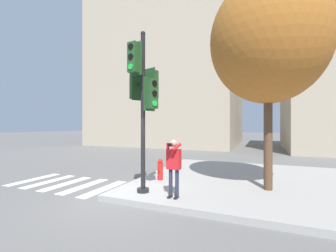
{
  "coord_description": "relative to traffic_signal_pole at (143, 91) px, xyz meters",
  "views": [
    {
      "loc": [
        4.08,
        -5.9,
        2.27
      ],
      "look_at": [
        1.41,
        0.43,
        2.27
      ],
      "focal_mm": 24.0,
      "sensor_mm": 36.0,
      "label": 1
    }
  ],
  "objects": [
    {
      "name": "street_tree",
      "position": [
        3.64,
        1.83,
        1.7
      ],
      "size": [
        3.75,
        3.75,
        6.96
      ],
      "color": "brown",
      "rests_on": "sidewalk_corner"
    },
    {
      "name": "person_photographer",
      "position": [
        1.08,
        -0.13,
        -2.17
      ],
      "size": [
        0.5,
        0.53,
        1.69
      ],
      "color": "black",
      "rests_on": "sidewalk_corner"
    },
    {
      "name": "ground_plane",
      "position": [
        -0.6,
        -0.33,
        -3.36
      ],
      "size": [
        160.0,
        160.0,
        0.0
      ],
      "primitive_type": "plane",
      "color": "slate"
    },
    {
      "name": "crosswalk_stripes",
      "position": [
        -3.64,
        0.34,
        -3.36
      ],
      "size": [
        4.09,
        2.36,
        0.01
      ],
      "color": "silver",
      "rests_on": "ground_plane"
    },
    {
      "name": "traffic_signal_pole",
      "position": [
        0.0,
        0.0,
        0.0
      ],
      "size": [
        1.17,
        1.22,
        5.1
      ],
      "color": "black",
      "rests_on": "sidewalk_corner"
    },
    {
      "name": "sidewalk_corner",
      "position": [
        2.9,
        3.17,
        -3.27
      ],
      "size": [
        8.0,
        8.0,
        0.18
      ],
      "color": "#9E9B96",
      "rests_on": "ground_plane"
    },
    {
      "name": "building_left",
      "position": [
        -7.58,
        20.84,
        5.96
      ],
      "size": [
        16.99,
        13.8,
        18.64
      ],
      "color": "tan",
      "rests_on": "ground_plane"
    },
    {
      "name": "fire_hydrant",
      "position": [
        -0.19,
        1.67,
        -2.78
      ],
      "size": [
        0.21,
        0.27,
        0.82
      ],
      "color": "red",
      "rests_on": "sidewalk_corner"
    }
  ]
}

